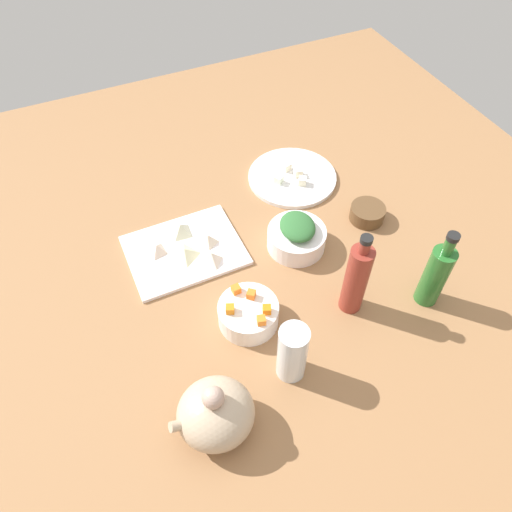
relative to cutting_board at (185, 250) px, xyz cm
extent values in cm
cube|color=#946742|center=(-14.07, 12.52, -2.00)|extent=(190.00, 190.00, 3.00)
cube|color=white|center=(0.00, 0.00, 0.00)|extent=(28.20, 22.08, 1.00)
cylinder|color=white|center=(-37.22, -13.33, 0.10)|extent=(25.25, 25.25, 1.20)
cylinder|color=white|center=(-26.40, 9.83, 2.27)|extent=(14.63, 14.63, 5.54)
cylinder|color=white|center=(-6.43, 25.26, 2.28)|extent=(13.47, 13.47, 5.55)
cylinder|color=brown|center=(-47.97, 9.04, 1.51)|extent=(9.15, 9.15, 4.02)
ellipsoid|color=tan|center=(8.57, 44.38, 5.03)|extent=(14.68, 14.32, 11.06)
sphere|color=tan|center=(8.57, 44.38, 12.20)|extent=(4.11, 4.11, 4.11)
cylinder|color=tan|center=(14.81, 44.38, 6.41)|extent=(5.38, 2.00, 3.93)
cylinder|color=#276628|center=(-46.51, 36.57, 7.66)|extent=(5.32, 5.32, 16.32)
cylinder|color=#276628|center=(-46.51, 36.57, 17.99)|extent=(2.39, 2.39, 4.34)
cylinder|color=black|center=(-46.51, 36.57, 20.76)|extent=(2.66, 2.66, 1.20)
cylinder|color=maroon|center=(-29.39, 31.00, 9.05)|extent=(5.13, 5.13, 19.10)
cylinder|color=maroon|center=(-29.39, 31.00, 20.12)|extent=(2.31, 2.31, 3.03)
cylinder|color=black|center=(-29.39, 31.00, 22.23)|extent=(2.56, 2.56, 1.20)
cylinder|color=white|center=(-9.51, 39.95, 6.97)|extent=(6.07, 6.07, 14.94)
cube|color=orange|center=(-2.44, 24.73, 5.95)|extent=(2.35, 2.35, 1.80)
cube|color=orange|center=(-5.62, 20.48, 5.95)|extent=(1.90, 1.90, 1.80)
cube|color=orange|center=(-8.12, 23.10, 5.95)|extent=(2.54, 2.54, 1.80)
cube|color=orange|center=(-9.55, 28.08, 5.95)|extent=(2.35, 2.35, 1.80)
cube|color=orange|center=(-7.35, 30.05, 5.95)|extent=(2.21, 2.21, 1.80)
ellipsoid|color=#2F6531|center=(-26.40, 9.83, 6.69)|extent=(10.58, 11.96, 3.30)
cube|color=white|center=(-38.09, -9.02, 1.80)|extent=(3.02, 3.02, 2.20)
cube|color=#FBEECE|center=(-38.64, -12.73, 1.80)|extent=(2.58, 2.58, 2.20)
cube|color=white|center=(-32.33, -12.35, 1.80)|extent=(3.08, 3.08, 2.20)
cube|color=#EFE7CC|center=(-36.75, -16.32, 1.80)|extent=(2.71, 2.71, 2.20)
pyramid|color=beige|center=(-6.27, 0.50, 1.91)|extent=(4.91, 4.81, 2.83)
pyramid|color=beige|center=(0.45, 2.08, 1.71)|extent=(6.82, 6.97, 2.43)
pyramid|color=beige|center=(-1.09, -5.30, 2.10)|extent=(6.63, 6.60, 3.19)
pyramid|color=beige|center=(6.35, -1.75, 1.81)|extent=(5.45, 5.57, 2.62)
pyramid|color=beige|center=(-4.94, 6.42, 2.02)|extent=(4.10, 4.70, 3.04)
camera|label=1|loc=(16.11, 79.09, 92.97)|focal=34.02mm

